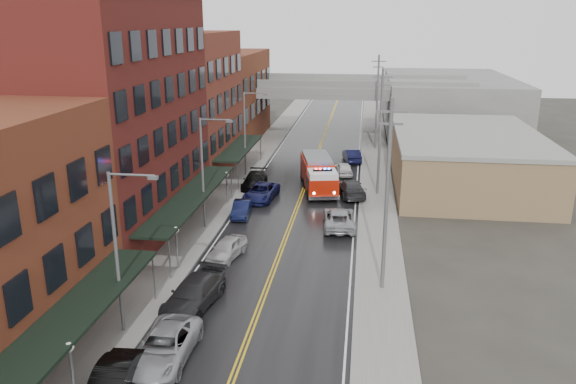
{
  "coord_description": "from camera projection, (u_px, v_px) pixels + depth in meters",
  "views": [
    {
      "loc": [
        5.67,
        -17.37,
        16.27
      ],
      "look_at": [
        -0.14,
        25.11,
        3.0
      ],
      "focal_mm": 35.0,
      "sensor_mm": 36.0,
      "label": 1
    }
  ],
  "objects": [
    {
      "name": "parked_car_left_5",
      "position": [
        242.0,
        209.0,
        48.11
      ],
      "size": [
        1.68,
        4.1,
        1.32
      ],
      "primitive_type": "imported",
      "rotation": [
        0.0,
        0.0,
        0.07
      ],
      "color": "#0E1333",
      "rests_on": "ground"
    },
    {
      "name": "fire_truck",
      "position": [
        318.0,
        173.0,
        55.11
      ],
      "size": [
        4.89,
        9.15,
        3.2
      ],
      "rotation": [
        0.0,
        0.0,
        0.21
      ],
      "color": "#AB1907",
      "rests_on": "ground"
    },
    {
      "name": "brick_building_far",
      "position": [
        225.0,
        97.0,
        76.83
      ],
      "size": [
        9.0,
        20.0,
        12.0
      ],
      "primitive_type": "cube",
      "color": "brown",
      "rests_on": "ground"
    },
    {
      "name": "parked_car_right_3",
      "position": [
        352.0,
        155.0,
        66.43
      ],
      "size": [
        2.51,
        4.93,
        1.55
      ],
      "primitive_type": "imported",
      "rotation": [
        0.0,
        0.0,
        3.33
      ],
      "color": "black",
      "rests_on": "ground"
    },
    {
      "name": "awning_2",
      "position": [
        240.0,
        148.0,
        60.4
      ],
      "size": [
        2.6,
        13.0,
        3.09
      ],
      "color": "black",
      "rests_on": "ground"
    },
    {
      "name": "utility_pole_0",
      "position": [
        387.0,
        194.0,
        33.39
      ],
      "size": [
        1.8,
        0.24,
        12.0
      ],
      "color": "#59595B",
      "rests_on": "ground"
    },
    {
      "name": "tan_building",
      "position": [
        465.0,
        160.0,
        57.03
      ],
      "size": [
        14.0,
        22.0,
        5.0
      ],
      "primitive_type": "cube",
      "color": "olive",
      "rests_on": "ground"
    },
    {
      "name": "globe_lamp_0",
      "position": [
        70.0,
        359.0,
        24.02
      ],
      "size": [
        0.44,
        0.44,
        3.12
      ],
      "color": "#59595B",
      "rests_on": "ground"
    },
    {
      "name": "globe_lamp_2",
      "position": [
        227.0,
        181.0,
        50.52
      ],
      "size": [
        0.44,
        0.44,
        3.12
      ],
      "color": "#59595B",
      "rests_on": "ground"
    },
    {
      "name": "awning_1",
      "position": [
        191.0,
        196.0,
        43.84
      ],
      "size": [
        2.6,
        18.0,
        3.09
      ],
      "color": "black",
      "rests_on": "ground"
    },
    {
      "name": "utility_pole_2",
      "position": [
        377.0,
        101.0,
        71.25
      ],
      "size": [
        1.8,
        0.24,
        12.0
      ],
      "color": "#59595B",
      "rests_on": "ground"
    },
    {
      "name": "curb_right",
      "position": [
        360.0,
        210.0,
        49.63
      ],
      "size": [
        0.3,
        160.0,
        0.15
      ],
      "primitive_type": "cube",
      "color": "gray",
      "rests_on": "ground"
    },
    {
      "name": "road",
      "position": [
        297.0,
        208.0,
        50.38
      ],
      "size": [
        11.0,
        160.0,
        0.02
      ],
      "primitive_type": "cube",
      "color": "black",
      "rests_on": "ground"
    },
    {
      "name": "parked_car_left_7",
      "position": [
        255.0,
        180.0,
        56.28
      ],
      "size": [
        2.14,
        5.16,
        1.49
      ],
      "primitive_type": "imported",
      "rotation": [
        0.0,
        0.0,
        0.01
      ],
      "color": "black",
      "rests_on": "ground"
    },
    {
      "name": "parked_car_right_0",
      "position": [
        339.0,
        218.0,
        45.5
      ],
      "size": [
        2.98,
        5.7,
        1.53
      ],
      "primitive_type": "imported",
      "rotation": [
        0.0,
        0.0,
        3.22
      ],
      "color": "#96989D",
      "rests_on": "ground"
    },
    {
      "name": "sidewalk_left",
      "position": [
        218.0,
        204.0,
        51.3
      ],
      "size": [
        3.0,
        160.0,
        0.15
      ],
      "primitive_type": "cube",
      "color": "slate",
      "rests_on": "ground"
    },
    {
      "name": "curb_left",
      "position": [
        235.0,
        205.0,
        51.09
      ],
      "size": [
        0.3,
        160.0,
        0.15
      ],
      "primitive_type": "cube",
      "color": "gray",
      "rests_on": "ground"
    },
    {
      "name": "parked_car_left_4",
      "position": [
        227.0,
        248.0,
        39.7
      ],
      "size": [
        2.54,
        4.45,
        1.43
      ],
      "primitive_type": "imported",
      "rotation": [
        0.0,
        0.0,
        -0.21
      ],
      "color": "#B2B2B2",
      "rests_on": "ground"
    },
    {
      "name": "globe_lamp_1",
      "position": [
        176.0,
        238.0,
        37.27
      ],
      "size": [
        0.44,
        0.44,
        3.12
      ],
      "color": "#59595B",
      "rests_on": "ground"
    },
    {
      "name": "brick_building_c",
      "position": [
        185.0,
        105.0,
        59.82
      ],
      "size": [
        9.0,
        15.0,
        15.0
      ],
      "primitive_type": "cube",
      "color": "maroon",
      "rests_on": "ground"
    },
    {
      "name": "sidewalk_right",
      "position": [
        379.0,
        211.0,
        49.41
      ],
      "size": [
        3.0,
        160.0,
        0.15
      ],
      "primitive_type": "cube",
      "color": "slate",
      "rests_on": "ground"
    },
    {
      "name": "parked_car_right_2",
      "position": [
        344.0,
        169.0,
        60.86
      ],
      "size": [
        2.31,
        4.29,
        1.39
      ],
      "primitive_type": "imported",
      "rotation": [
        0.0,
        0.0,
        3.31
      ],
      "color": "silver",
      "rests_on": "ground"
    },
    {
      "name": "right_far_block",
      "position": [
        447.0,
        104.0,
        84.73
      ],
      "size": [
        18.0,
        30.0,
        8.0
      ],
      "primitive_type": "cube",
      "color": "slate",
      "rests_on": "ground"
    },
    {
      "name": "parked_car_left_6",
      "position": [
        261.0,
        192.0,
        52.5
      ],
      "size": [
        3.01,
        5.6,
        1.49
      ],
      "primitive_type": "imported",
      "rotation": [
        0.0,
        0.0,
        -0.1
      ],
      "color": "#121545",
      "rests_on": "ground"
    },
    {
      "name": "street_lamp_0",
      "position": [
        120.0,
        244.0,
        28.87
      ],
      "size": [
        2.64,
        0.22,
        9.0
      ],
      "color": "#59595B",
      "rests_on": "ground"
    },
    {
      "name": "street_lamp_2",
      "position": [
        247.0,
        129.0,
        59.16
      ],
      "size": [
        2.64,
        0.22,
        9.0
      ],
      "color": "#59595B",
      "rests_on": "ground"
    },
    {
      "name": "street_lamp_1",
      "position": [
        205.0,
        166.0,
        44.02
      ],
      "size": [
        2.64,
        0.22,
        9.0
      ],
      "color": "#59595B",
      "rests_on": "ground"
    },
    {
      "name": "parked_car_left_3",
      "position": [
        194.0,
        294.0,
        32.93
      ],
      "size": [
        3.19,
        5.96,
        1.64
      ],
      "primitive_type": "imported",
      "rotation": [
        0.0,
        0.0,
        -0.16
      ],
      "color": "black",
      "rests_on": "ground"
    },
    {
      "name": "parked_car_left_2",
      "position": [
        165.0,
        346.0,
        27.72
      ],
      "size": [
        2.59,
        5.58,
        1.55
      ],
      "primitive_type": "imported",
      "rotation": [
        0.0,
        0.0,
        -0.0
      ],
      "color": "#94979C",
      "rests_on": "ground"
    },
    {
      "name": "awning_0",
      "position": [
        68.0,
        320.0,
        25.86
      ],
      "size": [
        2.6,
        16.0,
        3.09
      ],
      "color": "black",
      "rests_on": "ground"
    },
    {
      "name": "overpass",
      "position": [
        324.0,
        95.0,
        78.9
      ],
      "size": [
        40.0,
        10.0,
        7.5
      ],
      "color": "slate",
      "rests_on": "ground"
    },
    {
      "name": "brick_building_b",
      "position": [
        114.0,
        118.0,
        42.82
      ],
      "size": [
        9.0,
        20.0,
        18.0
      ],
      "primitive_type": "cube",
      "color": "#561816",
      "rests_on": "ground"
    },
    {
      "name": "parked_car_left_1",
      "position": [
        112.0,
        382.0,
        25.0
      ],
      "size": [
        1.85,
        4.66,
        1.51
      ],
      "primitive_type": "imported",
      "rotation": [
        0.0,
        0.0,
        0.06
      ],
      "color": "black",
      "rests_on": "ground"
    },
    {
      "name": "parked_car_right_1",
      "position": [
        351.0,
        188.0,
        53.51
      ],
      "size": [
        3.27,
        5.78,
        1.58
      ],
      "primitive_type": "imported",
      "rotation": [
        0.0,
        0.0,
        3.35
      ],
      "color": "#2B2B2E",
      "rests_on": "ground"
    },
    {
      "name": "utility_pole_1",
      "position": [
        380.0,
        130.0,
        52.32
      ],
      "size": [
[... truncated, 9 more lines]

